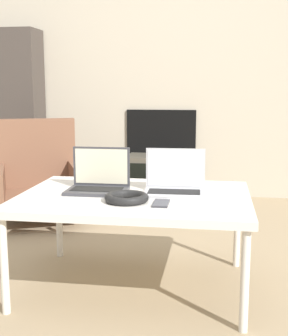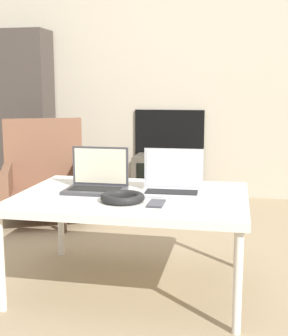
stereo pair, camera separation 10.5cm
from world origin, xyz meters
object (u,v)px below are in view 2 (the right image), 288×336
Objects in this scene: phone at (156,204)px; armchair at (44,175)px; headphones at (123,197)px; tv at (166,178)px; laptop_left at (97,181)px; laptop_right at (172,184)px.

armchair is at bearing 129.49° from phone.
headphones is 0.16m from phone.
phone is 0.24× the size of tv.
tv is (-0.26, 2.04, -0.28)m from phone.
laptop_left is 0.98× the size of laptop_right.
laptop_left is 1.84m from tv.
tv is at bearing 87.25° from laptop_left.
laptop_left is 1.35m from armchair.
phone is (0.34, -0.23, -0.04)m from laptop_left.
armchair is at bearing 125.72° from headphones.
phone is 1.73m from armchair.
armchair is (-0.83, -0.71, 0.12)m from tv.
laptop_right is 0.54× the size of tv.
armchair is (-0.93, 1.30, -0.17)m from headphones.
laptop_left reaches higher than phone.
headphones is 2.03m from tv.
laptop_right is (0.38, -0.00, 0.00)m from laptop_left.
armchair reaches higher than phone.
phone is 2.07m from tv.
armchair reaches higher than laptop_left.
armchair reaches higher than tv.
laptop_right is at bearing 45.18° from headphones.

